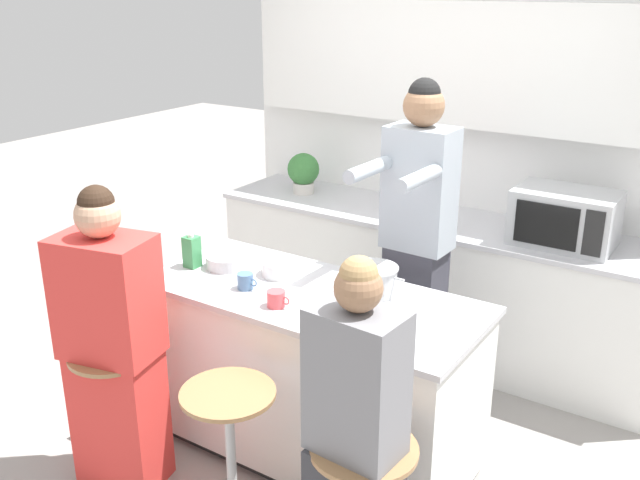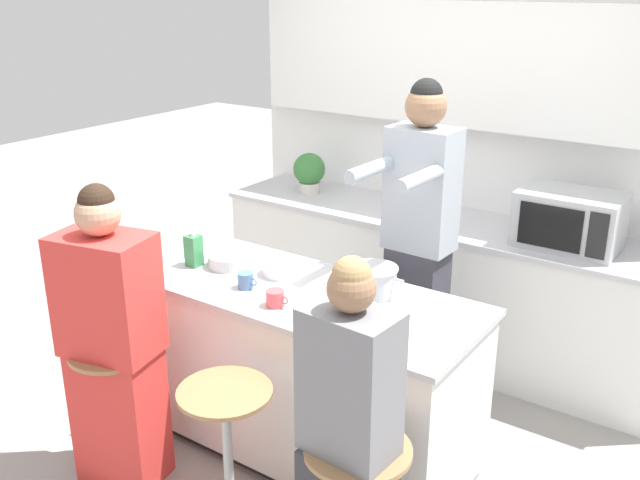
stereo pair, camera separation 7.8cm
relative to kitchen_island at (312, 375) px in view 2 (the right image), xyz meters
name	(u,v)px [view 2 (the right image)]	position (x,y,z in m)	size (l,w,h in m)	color
ground_plane	(312,451)	(0.00, 0.00, -0.46)	(16.00, 16.00, 0.00)	gray
wall_back	(467,109)	(0.00, 1.71, 1.08)	(3.20, 0.22, 2.70)	white
back_counter	(436,283)	(0.00, 1.41, -0.01)	(2.97, 0.65, 0.90)	white
kitchen_island	(312,375)	(0.00, 0.00, 0.00)	(1.67, 0.73, 0.91)	black
bar_stool_leftmost	(118,403)	(-0.67, -0.67, -0.05)	(0.41, 0.41, 0.69)	#997047
bar_stool_center	(228,448)	(0.00, -0.63, -0.05)	(0.41, 0.41, 0.69)	#997047
person_cooking	(418,254)	(0.24, 0.64, 0.50)	(0.37, 0.58, 1.87)	#383842
person_wrapped_blanket	(113,347)	(-0.65, -0.67, 0.26)	(0.48, 0.37, 1.50)	red
person_seated_near	(349,455)	(0.65, -0.67, 0.21)	(0.35, 0.28, 1.46)	#333338
cooking_pot	(373,281)	(0.25, 0.16, 0.52)	(0.32, 0.24, 0.14)	#B7BABC
fruit_bowl	(228,260)	(-0.56, 0.03, 0.48)	(0.21, 0.21, 0.07)	#B7BABC
mixing_bowl_steel	(282,267)	(-0.26, 0.11, 0.48)	(0.20, 0.20, 0.07)	white
coffee_cup_near	(275,298)	(-0.05, -0.21, 0.49)	(0.12, 0.09, 0.08)	#DB4C51
coffee_cup_far	(246,280)	(-0.30, -0.13, 0.49)	(0.11, 0.08, 0.08)	#4C7099
juice_carton	(194,250)	(-0.71, -0.06, 0.53)	(0.07, 0.07, 0.18)	#38844C
microwave	(569,220)	(0.80, 1.37, 0.60)	(0.56, 0.38, 0.32)	#B2B5B7
potted_plant	(309,171)	(-1.01, 1.41, 0.59)	(0.22, 0.22, 0.29)	beige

